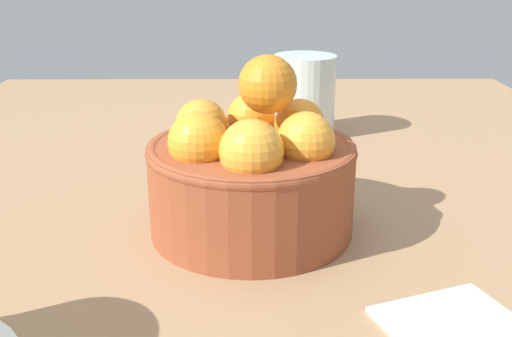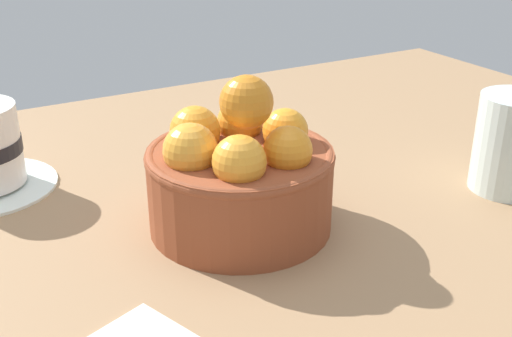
{
  "view_description": "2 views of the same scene",
  "coord_description": "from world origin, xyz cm",
  "views": [
    {
      "loc": [
        -43.81,
        -0.1,
        21.16
      ],
      "look_at": [
        -0.34,
        -0.45,
        5.33
      ],
      "focal_mm": 42.35,
      "sensor_mm": 36.0,
      "label": 1
    },
    {
      "loc": [
        -23.16,
        -43.86,
        27.85
      ],
      "look_at": [
        0.76,
        -1.43,
        5.91
      ],
      "focal_mm": 44.83,
      "sensor_mm": 36.0,
      "label": 2
    }
  ],
  "objects": [
    {
      "name": "terracotta_bowl",
      "position": [
        -0.07,
        -0.02,
        4.96
      ],
      "size": [
        16.13,
        16.13,
        13.99
      ],
      "color": "brown",
      "rests_on": "ground_plane"
    },
    {
      "name": "ground_plane",
      "position": [
        0.0,
        0.0,
        -2.37
      ],
      "size": [
        119.21,
        84.08,
        4.74
      ],
      "primitive_type": "cube",
      "color": "#997551"
    },
    {
      "name": "water_glass",
      "position": [
        26.54,
        -6.3,
        4.77
      ],
      "size": [
        7.38,
        7.38,
        9.55
      ],
      "primitive_type": "cylinder",
      "color": "silver",
      "rests_on": "ground_plane"
    }
  ]
}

